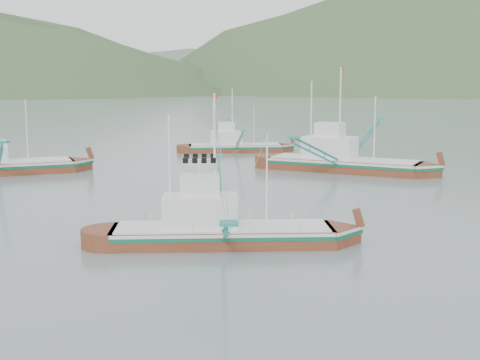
{
  "coord_description": "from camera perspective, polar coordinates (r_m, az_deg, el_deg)",
  "views": [
    {
      "loc": [
        -0.16,
        -38.27,
        10.08
      ],
      "look_at": [
        0.0,
        6.0,
        3.2
      ],
      "focal_mm": 50.0,
      "sensor_mm": 36.0,
      "label": 1
    }
  ],
  "objects": [
    {
      "name": "main_boat",
      "position": [
        40.32,
        -1.83,
        -3.59
      ],
      "size": [
        13.53,
        24.25,
        9.81
      ],
      "rotation": [
        0.0,
        0.0,
        0.05
      ],
      "color": "#622A14",
      "rests_on": "ground"
    },
    {
      "name": "ridge_distant",
      "position": [
        599.11,
        2.7,
        7.87
      ],
      "size": [
        960.0,
        400.0,
        240.0
      ],
      "primitive_type": "ellipsoid",
      "color": "slate",
      "rests_on": "ground"
    },
    {
      "name": "bg_boat_far",
      "position": [
        89.97,
        -0.52,
        3.21
      ],
      "size": [
        12.75,
        22.63,
        9.18
      ],
      "rotation": [
        0.0,
        0.0,
        0.09
      ],
      "color": "#622A14",
      "rests_on": "ground"
    },
    {
      "name": "bg_boat_right",
      "position": [
        72.18,
        8.78,
        2.66
      ],
      "size": [
        17.48,
        27.62,
        11.89
      ],
      "rotation": [
        0.0,
        0.0,
        -0.46
      ],
      "color": "#622A14",
      "rests_on": "ground"
    },
    {
      "name": "ground",
      "position": [
        39.57,
        0.03,
        -5.92
      ],
      "size": [
        1200.0,
        1200.0,
        0.0
      ],
      "primitive_type": "plane",
      "color": "slate",
      "rests_on": "ground"
    }
  ]
}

